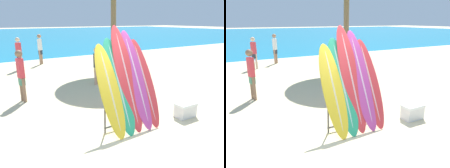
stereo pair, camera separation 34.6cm
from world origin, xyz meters
The scene contains 12 objects.
ground_plane centered at (0.00, 0.00, 0.00)m, with size 160.00×160.00×0.00m, color beige.
surfboard_rack centered at (0.29, 0.39, 0.47)m, with size 1.40×0.04×0.87m.
surfboard_slot_0 centered at (-0.23, 0.44, 1.01)m, with size 0.52×1.13×2.02m.
surfboard_slot_1 centered at (0.04, 0.49, 1.07)m, with size 0.55×1.18×2.14m.
surfboard_slot_2 centered at (0.29, 0.54, 1.22)m, with size 0.50×1.23×2.43m.
surfboard_slot_3 centered at (0.57, 0.51, 1.15)m, with size 0.52×1.26×2.31m.
surfboard_slot_4 centered at (0.80, 0.46, 1.04)m, with size 0.50×1.15×2.09m.
person_near_water centered at (-0.87, 8.60, 0.92)m, with size 0.29×0.27×1.69m.
person_mid_beach centered at (1.32, 4.09, 0.82)m, with size 0.26×0.23×1.51m.
person_far_left centered at (-1.61, 3.56, 0.91)m, with size 0.22×0.28×1.66m.
person_far_right centered at (0.46, 9.61, 0.96)m, with size 0.29×0.30×1.76m.
cooler_box centered at (1.91, 0.03, 0.20)m, with size 0.57×0.34×0.39m.
Camera 1 is at (-2.64, -3.60, 2.54)m, focal length 35.00 mm.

